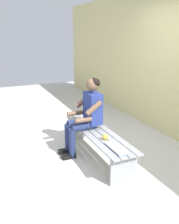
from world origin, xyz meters
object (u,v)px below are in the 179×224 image
bench_near (98,138)px  apple (105,137)px  person_seated (86,113)px  book_open (116,148)px

bench_near → apple: 0.32m
bench_near → person_seated: person_seated is taller
person_seated → apple: size_ratio=14.66×
bench_near → book_open: size_ratio=4.31×
person_seated → book_open: bearing=-175.5°
bench_near → apple: size_ratio=21.13×
book_open → apple: bearing=0.6°
bench_near → apple: bearing=173.7°
apple → book_open: (-0.32, -0.00, -0.03)m
apple → book_open: 0.32m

